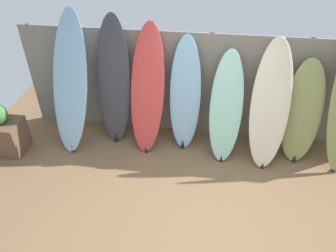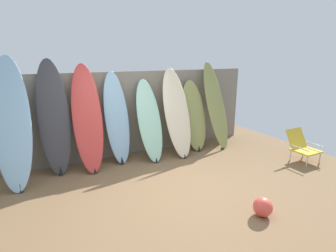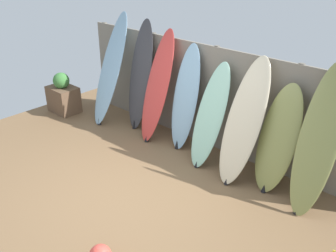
{
  "view_description": "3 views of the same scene",
  "coord_description": "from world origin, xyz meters",
  "px_view_note": "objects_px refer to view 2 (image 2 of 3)",
  "views": [
    {
      "loc": [
        -0.03,
        -2.71,
        3.58
      ],
      "look_at": [
        -0.5,
        0.82,
        0.92
      ],
      "focal_mm": 35.0,
      "sensor_mm": 36.0,
      "label": 1
    },
    {
      "loc": [
        -1.81,
        -3.28,
        2.1
      ],
      "look_at": [
        0.15,
        0.42,
        0.98
      ],
      "focal_mm": 28.0,
      "sensor_mm": 36.0,
      "label": 2
    },
    {
      "loc": [
        3.47,
        -2.9,
        3.31
      ],
      "look_at": [
        0.32,
        0.52,
        1.02
      ],
      "focal_mm": 40.0,
      "sensor_mm": 36.0,
      "label": 3
    }
  ],
  "objects_px": {
    "surfboard_charcoal_1": "(54,118)",
    "surfboard_olive_6": "(194,116)",
    "surfboard_skyblue_0": "(12,123)",
    "surfboard_seafoam_4": "(149,121)",
    "surfboard_olive_7": "(216,105)",
    "beach_ball": "(263,207)",
    "surfboard_red_2": "(87,119)",
    "surfboard_skyblue_3": "(117,119)",
    "beach_chair": "(302,145)",
    "surfboard_cream_5": "(177,113)"
  },
  "relations": [
    {
      "from": "surfboard_seafoam_4",
      "to": "surfboard_olive_7",
      "type": "height_order",
      "value": "surfboard_olive_7"
    },
    {
      "from": "surfboard_seafoam_4",
      "to": "beach_chair",
      "type": "bearing_deg",
      "value": -29.91
    },
    {
      "from": "beach_chair",
      "to": "beach_ball",
      "type": "distance_m",
      "value": 2.5
    },
    {
      "from": "surfboard_olive_6",
      "to": "surfboard_olive_7",
      "type": "height_order",
      "value": "surfboard_olive_7"
    },
    {
      "from": "surfboard_seafoam_4",
      "to": "beach_ball",
      "type": "height_order",
      "value": "surfboard_seafoam_4"
    },
    {
      "from": "surfboard_red_2",
      "to": "surfboard_olive_7",
      "type": "bearing_deg",
      "value": -0.68
    },
    {
      "from": "surfboard_charcoal_1",
      "to": "surfboard_olive_6",
      "type": "distance_m",
      "value": 2.95
    },
    {
      "from": "surfboard_skyblue_0",
      "to": "surfboard_olive_7",
      "type": "distance_m",
      "value": 4.15
    },
    {
      "from": "surfboard_cream_5",
      "to": "surfboard_skyblue_3",
      "type": "bearing_deg",
      "value": 172.36
    },
    {
      "from": "surfboard_seafoam_4",
      "to": "surfboard_charcoal_1",
      "type": "bearing_deg",
      "value": 174.36
    },
    {
      "from": "beach_ball",
      "to": "surfboard_red_2",
      "type": "bearing_deg",
      "value": 122.3
    },
    {
      "from": "surfboard_seafoam_4",
      "to": "surfboard_cream_5",
      "type": "distance_m",
      "value": 0.64
    },
    {
      "from": "surfboard_skyblue_3",
      "to": "beach_ball",
      "type": "bearing_deg",
      "value": -68.03
    },
    {
      "from": "surfboard_red_2",
      "to": "surfboard_skyblue_3",
      "type": "distance_m",
      "value": 0.6
    },
    {
      "from": "surfboard_skyblue_0",
      "to": "surfboard_seafoam_4",
      "type": "xyz_separation_m",
      "value": [
        2.43,
        0.02,
        -0.24
      ]
    },
    {
      "from": "surfboard_charcoal_1",
      "to": "surfboard_cream_5",
      "type": "xyz_separation_m",
      "value": [
        2.42,
        -0.2,
        -0.09
      ]
    },
    {
      "from": "surfboard_red_2",
      "to": "surfboard_seafoam_4",
      "type": "distance_m",
      "value": 1.24
    },
    {
      "from": "surfboard_seafoam_4",
      "to": "beach_chair",
      "type": "distance_m",
      "value": 3.19
    },
    {
      "from": "surfboard_charcoal_1",
      "to": "surfboard_olive_6",
      "type": "relative_size",
      "value": 1.31
    },
    {
      "from": "surfboard_charcoal_1",
      "to": "beach_chair",
      "type": "xyz_separation_m",
      "value": [
        4.52,
        -1.75,
        -0.7
      ]
    },
    {
      "from": "surfboard_olive_7",
      "to": "beach_chair",
      "type": "height_order",
      "value": "surfboard_olive_7"
    },
    {
      "from": "surfboard_olive_6",
      "to": "surfboard_olive_7",
      "type": "relative_size",
      "value": 0.8
    },
    {
      "from": "surfboard_cream_5",
      "to": "beach_chair",
      "type": "relative_size",
      "value": 2.98
    },
    {
      "from": "surfboard_skyblue_0",
      "to": "beach_chair",
      "type": "xyz_separation_m",
      "value": [
        5.16,
        -1.55,
        -0.74
      ]
    },
    {
      "from": "surfboard_skyblue_0",
      "to": "surfboard_charcoal_1",
      "type": "xyz_separation_m",
      "value": [
        0.64,
        0.19,
        -0.04
      ]
    },
    {
      "from": "surfboard_seafoam_4",
      "to": "surfboard_red_2",
      "type": "bearing_deg",
      "value": 177.24
    },
    {
      "from": "surfboard_skyblue_0",
      "to": "beach_chair",
      "type": "height_order",
      "value": "surfboard_skyblue_0"
    },
    {
      "from": "surfboard_olive_7",
      "to": "beach_chair",
      "type": "distance_m",
      "value": 2.0
    },
    {
      "from": "surfboard_red_2",
      "to": "surfboard_seafoam_4",
      "type": "relative_size",
      "value": 1.2
    },
    {
      "from": "surfboard_charcoal_1",
      "to": "surfboard_red_2",
      "type": "bearing_deg",
      "value": -11.81
    },
    {
      "from": "surfboard_skyblue_3",
      "to": "surfboard_skyblue_0",
      "type": "bearing_deg",
      "value": -174.83
    },
    {
      "from": "surfboard_skyblue_0",
      "to": "surfboard_skyblue_3",
      "type": "distance_m",
      "value": 1.8
    },
    {
      "from": "surfboard_skyblue_0",
      "to": "surfboard_charcoal_1",
      "type": "relative_size",
      "value": 1.03
    },
    {
      "from": "surfboard_skyblue_0",
      "to": "surfboard_olive_7",
      "type": "bearing_deg",
      "value": 0.58
    },
    {
      "from": "surfboard_skyblue_3",
      "to": "surfboard_olive_6",
      "type": "distance_m",
      "value": 1.8
    },
    {
      "from": "surfboard_skyblue_0",
      "to": "surfboard_seafoam_4",
      "type": "relative_size",
      "value": 1.3
    },
    {
      "from": "surfboard_cream_5",
      "to": "beach_ball",
      "type": "distance_m",
      "value": 2.74
    },
    {
      "from": "surfboard_red_2",
      "to": "beach_chair",
      "type": "xyz_separation_m",
      "value": [
        3.96,
        -1.63,
        -0.67
      ]
    },
    {
      "from": "surfboard_skyblue_0",
      "to": "surfboard_seafoam_4",
      "type": "bearing_deg",
      "value": 0.42
    },
    {
      "from": "beach_ball",
      "to": "surfboard_cream_5",
      "type": "bearing_deg",
      "value": 86.67
    },
    {
      "from": "beach_ball",
      "to": "surfboard_olive_6",
      "type": "bearing_deg",
      "value": 76.19
    },
    {
      "from": "surfboard_charcoal_1",
      "to": "surfboard_seafoam_4",
      "type": "xyz_separation_m",
      "value": [
        1.79,
        -0.18,
        -0.21
      ]
    },
    {
      "from": "surfboard_olive_7",
      "to": "beach_ball",
      "type": "relative_size",
      "value": 7.64
    },
    {
      "from": "surfboard_skyblue_3",
      "to": "beach_chair",
      "type": "relative_size",
      "value": 2.9
    },
    {
      "from": "surfboard_red_2",
      "to": "beach_ball",
      "type": "distance_m",
      "value": 3.31
    },
    {
      "from": "surfboard_cream_5",
      "to": "beach_ball",
      "type": "height_order",
      "value": "surfboard_cream_5"
    },
    {
      "from": "surfboard_charcoal_1",
      "to": "beach_chair",
      "type": "height_order",
      "value": "surfboard_charcoal_1"
    },
    {
      "from": "surfboard_skyblue_3",
      "to": "surfboard_olive_6",
      "type": "relative_size",
      "value": 1.15
    },
    {
      "from": "surfboard_cream_5",
      "to": "surfboard_olive_7",
      "type": "xyz_separation_m",
      "value": [
        1.09,
        0.05,
        0.05
      ]
    },
    {
      "from": "surfboard_red_2",
      "to": "beach_chair",
      "type": "relative_size",
      "value": 3.17
    }
  ]
}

